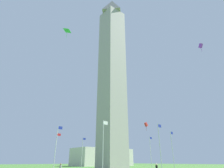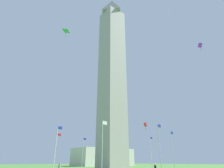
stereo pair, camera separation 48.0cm
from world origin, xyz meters
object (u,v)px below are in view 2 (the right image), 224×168
flagpole_ne (117,152)px  kite_purple_box (200,45)px  obelisk_monument (112,69)px  kite_green_diamond (66,31)px  flagpole_s (56,146)px  flagpole_n (151,151)px  flagpole_se (56,149)px  distant_building (103,157)px  kite_red_box (145,124)px  flagpole_nw (172,148)px  flagpole_sw (102,143)px  flagpole_w (159,145)px  flagpole_e (83,151)px

flagpole_ne → kite_purple_box: size_ratio=5.04×
obelisk_monument → kite_green_diamond: bearing=-149.3°
flagpole_s → kite_purple_box: kite_purple_box is taller
kite_green_diamond → flagpole_n: bearing=18.8°
obelisk_monument → kite_purple_box: size_ratio=30.69×
flagpole_se → distant_building: flagpole_se is taller
flagpole_se → kite_green_diamond: size_ratio=4.74×
flagpole_se → kite_purple_box: bearing=-72.0°
obelisk_monument → flagpole_se: 27.91m
flagpole_ne → kite_red_box: bearing=-118.0°
flagpole_nw → obelisk_monument: bearing=135.1°
obelisk_monument → distant_building: 53.16m
flagpole_sw → flagpole_w: 11.71m
flagpole_s → distant_building: size_ratio=0.33×
flagpole_sw → flagpole_e: bearing=67.5°
flagpole_nw → kite_green_diamond: bearing=-177.3°
flagpole_s → distant_building: 56.94m
flagpole_w → flagpole_sw: bearing=157.5°
flagpole_se → distant_building: size_ratio=0.33×
flagpole_se → distant_building: (36.38, 28.81, -1.12)m
kite_green_diamond → flagpole_ne: bearing=36.2°
obelisk_monument → flagpole_nw: obelisk_monument is taller
obelisk_monument → flagpole_n: (15.35, 0.00, -23.36)m
flagpole_e → flagpole_sw: bearing=-112.5°
obelisk_monument → flagpole_n: obelisk_monument is taller
obelisk_monument → flagpole_nw: 27.95m
flagpole_w → flagpole_nw: (10.82, 4.48, 0.00)m
flagpole_ne → distant_building: 32.39m
flagpole_ne → obelisk_monument: bearing=-135.1°
obelisk_monument → flagpole_sw: (-10.77, -10.82, -23.36)m
flagpole_se → flagpole_nw: 30.60m
flagpole_sw → kite_green_diamond: bearing=-171.5°
flagpole_e → distant_building: bearing=43.6°
flagpole_w → distant_building: size_ratio=0.33×
flagpole_nw → kite_green_diamond: size_ratio=4.74×
flagpole_w → kite_green_diamond: size_ratio=4.74×
kite_green_diamond → kite_purple_box: size_ratio=1.06×
flagpole_sw → obelisk_monument: bearing=45.1°
kite_red_box → kite_green_diamond: size_ratio=0.85×
obelisk_monument → flagpole_e: size_ratio=6.09×
flagpole_ne → flagpole_se: bearing=180.0°
flagpole_n → flagpole_e: bearing=135.0°
flagpole_n → flagpole_ne: bearing=112.5°
obelisk_monument → flagpole_se: bearing=134.9°
flagpole_w → distant_building: (25.57, 54.93, -1.12)m
flagpole_ne → flagpole_s: size_ratio=1.00×
flagpole_ne → flagpole_e: same height
flagpole_e → distant_building: 35.31m
flagpole_nw → kite_purple_box: (-9.52, -15.75, 18.19)m
distant_building → flagpole_nw: bearing=-106.3°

